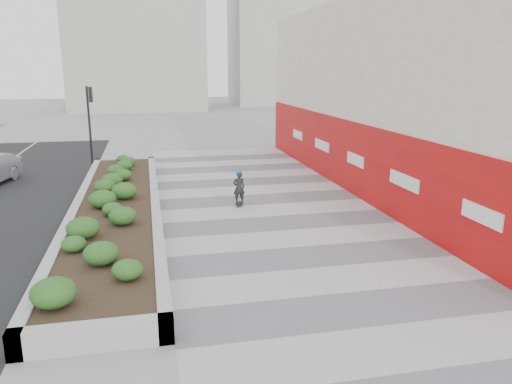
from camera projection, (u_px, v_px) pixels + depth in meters
ground at (334, 283)px, 12.27m from camera, size 160.00×160.00×0.00m
walkway at (298, 242)px, 15.11m from camera, size 8.00×36.00×0.01m
building at (415, 96)px, 21.27m from camera, size 6.04×24.08×8.00m
planter at (116, 205)px, 17.66m from camera, size 3.00×18.00×0.90m
traffic_signal_near at (90, 113)px, 26.67m from camera, size 0.33×0.28×4.20m
distant_bldg_north_l at (135, 26)px, 60.90m from camera, size 16.00×12.00×20.00m
distant_bldg_north_r at (282, 17)px, 69.32m from camera, size 14.00×10.00×24.00m
manhole_cover at (314, 241)px, 15.22m from camera, size 0.44×0.44×0.01m
skateboarder at (239, 188)px, 18.97m from camera, size 0.47×0.75×1.41m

